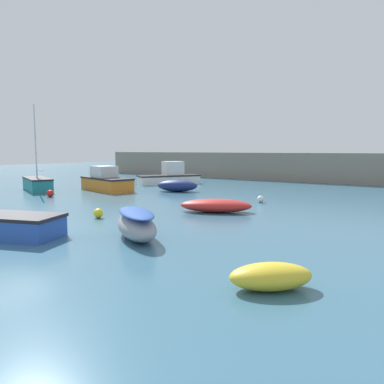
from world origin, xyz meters
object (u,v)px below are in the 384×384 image
(fishing_dinghy_green, at_px, (271,276))
(motorboat_grey_hull, at_px, (170,176))
(rowboat_white_midwater, at_px, (177,186))
(mooring_buoy_red, at_px, (50,193))
(mooring_buoy_yellow, at_px, (98,213))
(mooring_buoy_white, at_px, (261,199))
(rowboat_with_red_cover, at_px, (136,224))
(rowboat_blue_near, at_px, (216,206))
(motorboat_with_cabin, at_px, (106,181))
(sailboat_tall_mast, at_px, (37,184))

(fishing_dinghy_green, bearing_deg, motorboat_grey_hull, -90.08)
(rowboat_white_midwater, distance_m, mooring_buoy_red, 8.78)
(rowboat_white_midwater, bearing_deg, fishing_dinghy_green, -68.85)
(fishing_dinghy_green, bearing_deg, mooring_buoy_yellow, -63.88)
(mooring_buoy_yellow, height_order, mooring_buoy_white, mooring_buoy_yellow)
(rowboat_with_red_cover, bearing_deg, rowboat_white_midwater, 155.99)
(rowboat_white_midwater, relative_size, mooring_buoy_red, 7.12)
(rowboat_with_red_cover, distance_m, rowboat_blue_near, 6.37)
(rowboat_blue_near, relative_size, rowboat_white_midwater, 1.14)
(fishing_dinghy_green, relative_size, motorboat_grey_hull, 0.36)
(mooring_buoy_red, height_order, mooring_buoy_yellow, mooring_buoy_red)
(motorboat_grey_hull, height_order, motorboat_with_cabin, motorboat_grey_hull)
(rowboat_blue_near, bearing_deg, mooring_buoy_yellow, 25.10)
(fishing_dinghy_green, distance_m, motorboat_with_cabin, 21.69)
(motorboat_grey_hull, bearing_deg, mooring_buoy_white, 93.58)
(motorboat_with_cabin, bearing_deg, fishing_dinghy_green, -18.95)
(fishing_dinghy_green, height_order, rowboat_blue_near, rowboat_blue_near)
(motorboat_with_cabin, bearing_deg, mooring_buoy_white, 17.31)
(fishing_dinghy_green, xyz_separation_m, rowboat_blue_near, (-6.36, 8.12, 0.03))
(sailboat_tall_mast, bearing_deg, mooring_buoy_yellow, -178.75)
(fishing_dinghy_green, distance_m, rowboat_with_red_cover, 5.99)
(motorboat_with_cabin, height_order, mooring_buoy_yellow, motorboat_with_cabin)
(rowboat_with_red_cover, bearing_deg, rowboat_blue_near, 130.04)
(rowboat_with_red_cover, relative_size, rowboat_blue_near, 0.87)
(rowboat_with_red_cover, distance_m, mooring_buoy_red, 13.63)
(sailboat_tall_mast, distance_m, mooring_buoy_red, 4.32)
(motorboat_grey_hull, bearing_deg, mooring_buoy_yellow, 59.30)
(mooring_buoy_red, bearing_deg, sailboat_tall_mast, 157.55)
(sailboat_tall_mast, xyz_separation_m, mooring_buoy_yellow, (12.41, -4.94, -0.30))
(fishing_dinghy_green, relative_size, mooring_buoy_red, 4.30)
(sailboat_tall_mast, relative_size, mooring_buoy_white, 15.86)
(fishing_dinghy_green, xyz_separation_m, mooring_buoy_white, (-5.97, 12.49, -0.09))
(motorboat_grey_hull, bearing_deg, mooring_buoy_red, 29.02)
(sailboat_tall_mast, bearing_deg, rowboat_white_midwater, -124.29)
(rowboat_blue_near, bearing_deg, rowboat_with_red_cover, 69.41)
(rowboat_with_red_cover, xyz_separation_m, mooring_buoy_white, (-0.25, 10.70, -0.31))
(motorboat_with_cabin, bearing_deg, motorboat_grey_hull, 99.57)
(rowboat_with_red_cover, height_order, rowboat_white_midwater, rowboat_with_red_cover)
(rowboat_white_midwater, relative_size, motorboat_with_cabin, 0.65)
(motorboat_with_cabin, bearing_deg, sailboat_tall_mast, -128.77)
(mooring_buoy_red, bearing_deg, rowboat_white_midwater, 56.53)
(rowboat_white_midwater, bearing_deg, mooring_buoy_red, -145.57)
(fishing_dinghy_green, xyz_separation_m, motorboat_with_cabin, (-18.24, 11.73, 0.39))
(rowboat_with_red_cover, distance_m, motorboat_with_cabin, 16.00)
(fishing_dinghy_green, distance_m, rowboat_white_midwater, 19.65)
(sailboat_tall_mast, relative_size, mooring_buoy_yellow, 14.72)
(rowboat_blue_near, height_order, motorboat_with_cabin, motorboat_with_cabin)
(fishing_dinghy_green, distance_m, sailboat_tall_mast, 23.91)
(rowboat_white_midwater, distance_m, mooring_buoy_white, 7.72)
(fishing_dinghy_green, bearing_deg, rowboat_white_midwater, -90.11)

